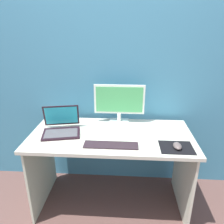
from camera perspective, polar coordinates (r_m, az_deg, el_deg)
ground_plane at (r=2.28m, az=-0.22°, el=-22.33°), size 8.00×8.00×0.00m
wall_back at (r=2.08m, az=0.53°, el=12.43°), size 6.00×0.04×2.50m
desk at (r=1.92m, az=-0.24°, el=-9.85°), size 1.37×0.66×0.73m
monitor at (r=2.00m, az=1.92°, el=2.57°), size 0.46×0.14×0.36m
laptop at (r=1.91m, az=-13.17°, el=-3.92°), size 0.36×0.34×0.22m
fishbowl at (r=2.10m, az=-11.62°, el=-0.69°), size 0.15×0.15×0.15m
keyboard_external at (r=1.68m, az=-0.30°, el=-8.69°), size 0.42×0.11×0.01m
mousepad at (r=1.72m, az=16.56°, el=-8.91°), size 0.25×0.20×0.00m
mouse at (r=1.70m, az=16.80°, el=-8.53°), size 0.06×0.10×0.04m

